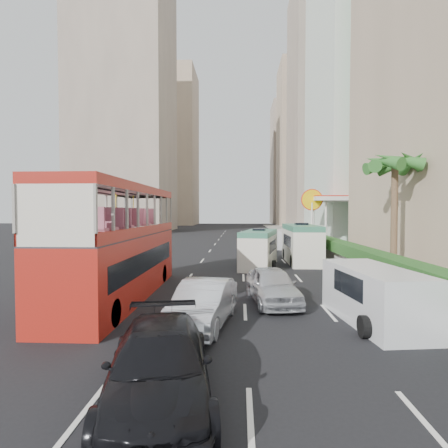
# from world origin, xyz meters

# --- Properties ---
(ground_plane) EXTENTS (200.00, 200.00, 0.00)m
(ground_plane) POSITION_xyz_m (0.00, 0.00, 0.00)
(ground_plane) COLOR black
(ground_plane) RESTS_ON ground
(double_decker_bus) EXTENTS (2.50, 11.00, 5.06)m
(double_decker_bus) POSITION_xyz_m (-6.00, 0.00, 2.53)
(double_decker_bus) COLOR #AF1F15
(double_decker_bus) RESTS_ON ground
(car_silver_lane_a) EXTENTS (2.29, 4.78, 1.51)m
(car_silver_lane_a) POSITION_xyz_m (-1.85, -3.70, 0.00)
(car_silver_lane_a) COLOR silver
(car_silver_lane_a) RESTS_ON ground
(car_silver_lane_b) EXTENTS (2.43, 4.66, 1.51)m
(car_silver_lane_b) POSITION_xyz_m (0.77, -0.61, 0.00)
(car_silver_lane_b) COLOR silver
(car_silver_lane_b) RESTS_ON ground
(car_black) EXTENTS (2.98, 5.41, 1.48)m
(car_black) POSITION_xyz_m (-2.25, -8.47, 0.00)
(car_black) COLOR black
(car_black) RESTS_ON ground
(van_asset) EXTENTS (3.03, 5.30, 1.39)m
(van_asset) POSITION_xyz_m (0.88, 18.59, 0.00)
(van_asset) COLOR silver
(van_asset) RESTS_ON ground
(minibus_near) EXTENTS (3.06, 6.05, 2.56)m
(minibus_near) POSITION_xyz_m (0.74, 9.18, 1.28)
(minibus_near) COLOR silver
(minibus_near) RESTS_ON ground
(minibus_far) EXTENTS (2.19, 6.50, 2.88)m
(minibus_far) POSITION_xyz_m (4.08, 11.46, 1.44)
(minibus_far) COLOR silver
(minibus_far) RESTS_ON ground
(panel_van_near) EXTENTS (2.50, 5.01, 1.92)m
(panel_van_near) POSITION_xyz_m (4.08, -3.10, 0.96)
(panel_van_near) COLOR silver
(panel_van_near) RESTS_ON ground
(panel_van_far) EXTENTS (2.14, 4.89, 1.92)m
(panel_van_far) POSITION_xyz_m (4.02, 22.34, 0.96)
(panel_van_far) COLOR silver
(panel_van_far) RESTS_ON ground
(sidewalk) EXTENTS (6.00, 120.00, 0.18)m
(sidewalk) POSITION_xyz_m (9.00, 25.00, 0.09)
(sidewalk) COLOR #99968C
(sidewalk) RESTS_ON ground
(kerb_wall) EXTENTS (0.30, 44.00, 1.00)m
(kerb_wall) POSITION_xyz_m (6.20, 14.00, 0.68)
(kerb_wall) COLOR silver
(kerb_wall) RESTS_ON sidewalk
(hedge) EXTENTS (1.10, 44.00, 0.70)m
(hedge) POSITION_xyz_m (6.20, 14.00, 1.53)
(hedge) COLOR #2D6626
(hedge) RESTS_ON kerb_wall
(palm_tree) EXTENTS (0.36, 0.36, 6.40)m
(palm_tree) POSITION_xyz_m (7.80, 4.00, 3.38)
(palm_tree) COLOR brown
(palm_tree) RESTS_ON sidewalk
(shell_station) EXTENTS (6.50, 8.00, 5.50)m
(shell_station) POSITION_xyz_m (10.00, 23.00, 2.75)
(shell_station) COLOR silver
(shell_station) RESTS_ON ground
(tower_stripe) EXTENTS (16.00, 18.00, 58.00)m
(tower_stripe) POSITION_xyz_m (18.00, 34.00, 29.00)
(tower_stripe) COLOR white
(tower_stripe) RESTS_ON ground
(tower_mid) EXTENTS (16.00, 16.00, 50.00)m
(tower_mid) POSITION_xyz_m (18.00, 58.00, 25.00)
(tower_mid) COLOR tan
(tower_mid) RESTS_ON ground
(tower_far_a) EXTENTS (14.00, 14.00, 44.00)m
(tower_far_a) POSITION_xyz_m (17.00, 82.00, 22.00)
(tower_far_a) COLOR tan
(tower_far_a) RESTS_ON ground
(tower_far_b) EXTENTS (14.00, 14.00, 40.00)m
(tower_far_b) POSITION_xyz_m (17.00, 104.00, 20.00)
(tower_far_b) COLOR tan
(tower_far_b) RESTS_ON ground
(tower_left_a) EXTENTS (18.00, 18.00, 52.00)m
(tower_left_a) POSITION_xyz_m (-24.00, 55.00, 26.00)
(tower_left_a) COLOR tan
(tower_left_a) RESTS_ON ground
(tower_left_b) EXTENTS (16.00, 16.00, 46.00)m
(tower_left_b) POSITION_xyz_m (-22.00, 90.00, 23.00)
(tower_left_b) COLOR tan
(tower_left_b) RESTS_ON ground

